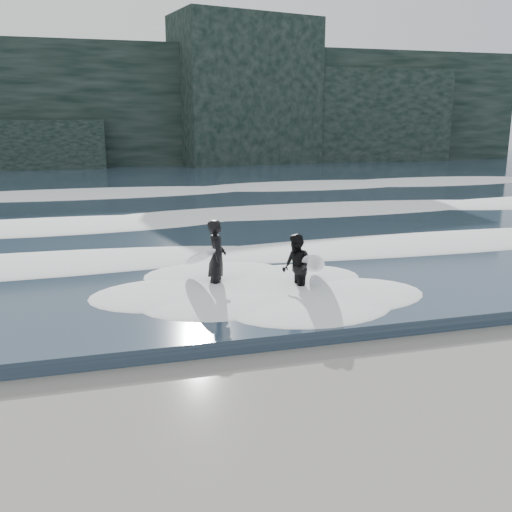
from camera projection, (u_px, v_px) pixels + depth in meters
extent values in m
plane|color=olive|center=(400.00, 430.00, 7.71)|extent=(120.00, 120.00, 0.00)
cube|color=#263647|center=(161.00, 185.00, 34.84)|extent=(90.00, 52.00, 0.30)
cube|color=black|center=(137.00, 108.00, 49.62)|extent=(70.00, 9.00, 10.00)
ellipsoid|color=white|center=(240.00, 254.00, 16.05)|extent=(60.00, 3.20, 0.20)
ellipsoid|color=white|center=(197.00, 214.00, 22.60)|extent=(60.00, 4.00, 0.24)
ellipsoid|color=white|center=(169.00, 187.00, 31.02)|extent=(60.00, 4.80, 0.30)
imported|color=black|center=(217.00, 258.00, 13.41)|extent=(0.58, 0.75, 1.81)
ellipsoid|color=white|center=(200.00, 257.00, 13.35)|extent=(0.75, 1.83, 0.84)
imported|color=black|center=(296.00, 267.00, 13.08)|extent=(0.59, 0.76, 1.55)
ellipsoid|color=white|center=(313.00, 264.00, 13.17)|extent=(1.22, 1.93, 0.96)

